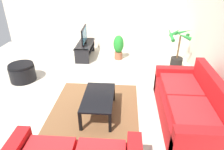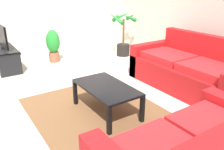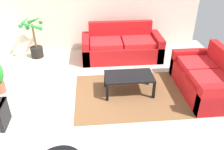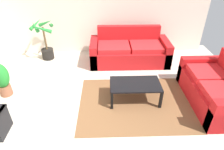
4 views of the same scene
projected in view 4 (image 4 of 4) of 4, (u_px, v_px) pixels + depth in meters
ground_plane at (99, 124)px, 3.40m from camera, size 6.60×6.60×0.00m
wall_back at (100, 5)px, 5.20m from camera, size 6.00×0.06×2.70m
couch_main at (129, 52)px, 5.19m from camera, size 2.05×0.90×0.90m
couch_loveseat at (216, 90)px, 3.76m from camera, size 0.90×1.65×0.90m
coffee_table at (135, 86)px, 3.79m from camera, size 0.98×0.56×0.40m
area_rug at (135, 103)px, 3.89m from camera, size 2.20×1.70×0.01m
potted_palm at (45, 42)px, 5.24m from camera, size 0.65×0.67×1.10m
potted_plant_small at (2, 79)px, 3.90m from camera, size 0.31×0.31×0.74m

